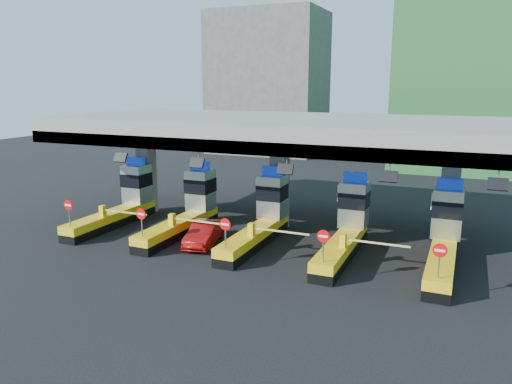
% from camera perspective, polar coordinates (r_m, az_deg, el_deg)
% --- Properties ---
extents(ground, '(120.00, 120.00, 0.00)m').
position_cam_1_polar(ground, '(29.37, 0.58, -5.62)').
color(ground, black).
rests_on(ground, ground).
extents(toll_canopy, '(28.00, 12.09, 7.00)m').
position_cam_1_polar(toll_canopy, '(30.74, 2.68, 6.88)').
color(toll_canopy, slate).
rests_on(toll_canopy, ground).
extents(toll_lane_far_left, '(4.43, 8.00, 4.16)m').
position_cam_1_polar(toll_lane_far_left, '(34.17, -14.90, -1.03)').
color(toll_lane_far_left, black).
rests_on(toll_lane_far_left, ground).
extents(toll_lane_left, '(4.43, 8.00, 4.16)m').
position_cam_1_polar(toll_lane_left, '(31.40, -7.68, -1.89)').
color(toll_lane_left, black).
rests_on(toll_lane_left, ground).
extents(toll_lane_center, '(4.43, 8.00, 4.16)m').
position_cam_1_polar(toll_lane_center, '(29.21, 0.80, -2.86)').
color(toll_lane_center, black).
rests_on(toll_lane_center, ground).
extents(toll_lane_right, '(4.43, 8.00, 4.16)m').
position_cam_1_polar(toll_lane_right, '(27.77, 10.40, -3.88)').
color(toll_lane_right, black).
rests_on(toll_lane_right, ground).
extents(toll_lane_far_right, '(4.43, 8.00, 4.16)m').
position_cam_1_polar(toll_lane_far_right, '(27.19, 20.75, -4.85)').
color(toll_lane_far_right, black).
rests_on(toll_lane_far_right, ground).
extents(bg_building_scaffold, '(18.00, 12.00, 28.00)m').
position_cam_1_polar(bg_building_scaffold, '(58.02, 25.41, 16.11)').
color(bg_building_scaffold, '#1E5926').
rests_on(bg_building_scaffold, ground).
extents(bg_building_concrete, '(14.00, 10.00, 18.00)m').
position_cam_1_polar(bg_building_concrete, '(66.55, 1.40, 12.32)').
color(bg_building_concrete, '#4C4C49').
rests_on(bg_building_concrete, ground).
extents(red_car, '(2.13, 4.18, 1.31)m').
position_cam_1_polar(red_car, '(28.73, -5.92, -4.72)').
color(red_car, maroon).
rests_on(red_car, ground).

